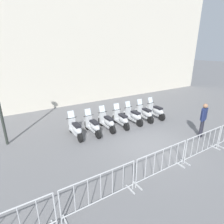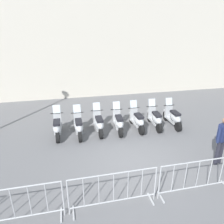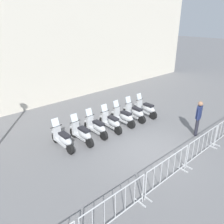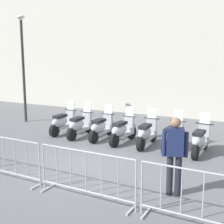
{
  "view_description": "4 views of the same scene",
  "coord_description": "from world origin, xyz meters",
  "px_view_note": "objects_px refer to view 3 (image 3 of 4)",
  "views": [
    {
      "loc": [
        -4.92,
        -5.76,
        4.21
      ],
      "look_at": [
        -0.69,
        2.67,
        0.89
      ],
      "focal_mm": 28.76,
      "sensor_mm": 36.0,
      "label": 1
    },
    {
      "loc": [
        -1.61,
        -6.01,
        4.36
      ],
      "look_at": [
        -0.57,
        2.03,
        1.12
      ],
      "focal_mm": 33.45,
      "sensor_mm": 36.0,
      "label": 2
    },
    {
      "loc": [
        -6.11,
        -5.54,
        5.21
      ],
      "look_at": [
        0.08,
        2.76,
        0.82
      ],
      "focal_mm": 35.13,
      "sensor_mm": 36.0,
      "label": 3
    },
    {
      "loc": [
        5.06,
        -6.29,
        2.94
      ],
      "look_at": [
        -0.74,
        2.55,
        1.05
      ],
      "focal_mm": 48.06,
      "sensor_mm": 36.0,
      "label": 4
    }
  ],
  "objects_px": {
    "motorcycle_1": "(82,134)",
    "barrier_segment_1": "(115,209)",
    "barrier_segment_3": "(202,145)",
    "motorcycle_4": "(124,117)",
    "motorcycle_6": "(146,109)",
    "motorcycle_2": "(96,127)",
    "barrier_segment_2": "(168,171)",
    "motorcycle_3": "(111,122)",
    "motorcycle_5": "(135,113)",
    "motorcycle_0": "(63,139)",
    "officer_near_row_end": "(198,116)"
  },
  "relations": [
    {
      "from": "motorcycle_3",
      "to": "barrier_segment_1",
      "type": "bearing_deg",
      "value": -125.39
    },
    {
      "from": "barrier_segment_1",
      "to": "barrier_segment_3",
      "type": "distance_m",
      "value": 4.79
    },
    {
      "from": "barrier_segment_3",
      "to": "officer_near_row_end",
      "type": "bearing_deg",
      "value": 39.88
    },
    {
      "from": "barrier_segment_3",
      "to": "officer_near_row_end",
      "type": "xyz_separation_m",
      "value": [
        1.46,
        1.22,
        0.45
      ]
    },
    {
      "from": "barrier_segment_3",
      "to": "motorcycle_4",
      "type": "bearing_deg",
      "value": 99.4
    },
    {
      "from": "motorcycle_3",
      "to": "motorcycle_5",
      "type": "relative_size",
      "value": 1.0
    },
    {
      "from": "motorcycle_1",
      "to": "motorcycle_5",
      "type": "bearing_deg",
      "value": 5.95
    },
    {
      "from": "motorcycle_4",
      "to": "barrier_segment_1",
      "type": "bearing_deg",
      "value": -131.61
    },
    {
      "from": "barrier_segment_2",
      "to": "motorcycle_0",
      "type": "bearing_deg",
      "value": 114.16
    },
    {
      "from": "motorcycle_3",
      "to": "motorcycle_6",
      "type": "xyz_separation_m",
      "value": [
        2.67,
        0.23,
        0.0
      ]
    },
    {
      "from": "motorcycle_2",
      "to": "motorcycle_4",
      "type": "relative_size",
      "value": 1.0
    },
    {
      "from": "motorcycle_1",
      "to": "motorcycle_4",
      "type": "bearing_deg",
      "value": 6.04
    },
    {
      "from": "motorcycle_1",
      "to": "motorcycle_6",
      "type": "xyz_separation_m",
      "value": [
        4.43,
        0.41,
        0.0
      ]
    },
    {
      "from": "motorcycle_1",
      "to": "motorcycle_4",
      "type": "height_order",
      "value": "same"
    },
    {
      "from": "motorcycle_3",
      "to": "barrier_segment_2",
      "type": "xyz_separation_m",
      "value": [
        -0.8,
        -4.27,
        0.07
      ]
    },
    {
      "from": "motorcycle_1",
      "to": "motorcycle_3",
      "type": "distance_m",
      "value": 1.78
    },
    {
      "from": "motorcycle_5",
      "to": "barrier_segment_1",
      "type": "distance_m",
      "value": 6.82
    },
    {
      "from": "barrier_segment_1",
      "to": "barrier_segment_3",
      "type": "bearing_deg",
      "value": 5.26
    },
    {
      "from": "motorcycle_4",
      "to": "motorcycle_6",
      "type": "bearing_deg",
      "value": 4.07
    },
    {
      "from": "motorcycle_1",
      "to": "motorcycle_4",
      "type": "xyz_separation_m",
      "value": [
        2.66,
        0.28,
        0.0
      ]
    },
    {
      "from": "barrier_segment_2",
      "to": "barrier_segment_3",
      "type": "relative_size",
      "value": 1.0
    },
    {
      "from": "motorcycle_2",
      "to": "barrier_segment_1",
      "type": "distance_m",
      "value": 5.04
    },
    {
      "from": "motorcycle_3",
      "to": "motorcycle_4",
      "type": "height_order",
      "value": "same"
    },
    {
      "from": "barrier_segment_1",
      "to": "barrier_segment_2",
      "type": "xyz_separation_m",
      "value": [
        2.39,
        0.22,
        0.0
      ]
    },
    {
      "from": "motorcycle_2",
      "to": "motorcycle_3",
      "type": "relative_size",
      "value": 1.0
    },
    {
      "from": "motorcycle_1",
      "to": "officer_near_row_end",
      "type": "bearing_deg",
      "value": -28.95
    },
    {
      "from": "motorcycle_2",
      "to": "officer_near_row_end",
      "type": "xyz_separation_m",
      "value": [
        3.93,
        -2.82,
        0.53
      ]
    },
    {
      "from": "motorcycle_5",
      "to": "officer_near_row_end",
      "type": "height_order",
      "value": "officer_near_row_end"
    },
    {
      "from": "motorcycle_2",
      "to": "motorcycle_5",
      "type": "distance_m",
      "value": 2.67
    },
    {
      "from": "motorcycle_2",
      "to": "motorcycle_3",
      "type": "height_order",
      "value": "same"
    },
    {
      "from": "motorcycle_2",
      "to": "motorcycle_0",
      "type": "bearing_deg",
      "value": -176.53
    },
    {
      "from": "motorcycle_1",
      "to": "motorcycle_6",
      "type": "distance_m",
      "value": 4.45
    },
    {
      "from": "motorcycle_3",
      "to": "barrier_segment_1",
      "type": "distance_m",
      "value": 5.51
    },
    {
      "from": "motorcycle_0",
      "to": "barrier_segment_3",
      "type": "height_order",
      "value": "motorcycle_0"
    },
    {
      "from": "motorcycle_1",
      "to": "barrier_segment_3",
      "type": "height_order",
      "value": "motorcycle_1"
    },
    {
      "from": "motorcycle_3",
      "to": "motorcycle_5",
      "type": "xyz_separation_m",
      "value": [
        1.77,
        0.19,
        0.0
      ]
    },
    {
      "from": "motorcycle_5",
      "to": "motorcycle_6",
      "type": "height_order",
      "value": "same"
    },
    {
      "from": "motorcycle_1",
      "to": "motorcycle_0",
      "type": "bearing_deg",
      "value": 176.57
    },
    {
      "from": "motorcycle_2",
      "to": "motorcycle_3",
      "type": "xyz_separation_m",
      "value": [
        0.89,
        0.01,
        0.0
      ]
    },
    {
      "from": "barrier_segment_3",
      "to": "motorcycle_3",
      "type": "bearing_deg",
      "value": 111.32
    },
    {
      "from": "motorcycle_5",
      "to": "motorcycle_1",
      "type": "bearing_deg",
      "value": -174.05
    },
    {
      "from": "motorcycle_4",
      "to": "barrier_segment_2",
      "type": "xyz_separation_m",
      "value": [
        -1.7,
        -4.38,
        0.07
      ]
    },
    {
      "from": "motorcycle_1",
      "to": "barrier_segment_2",
      "type": "xyz_separation_m",
      "value": [
        0.96,
        -4.1,
        0.07
      ]
    },
    {
      "from": "barrier_segment_3",
      "to": "motorcycle_5",
      "type": "bearing_deg",
      "value": 87.43
    },
    {
      "from": "barrier_segment_1",
      "to": "officer_near_row_end",
      "type": "height_order",
      "value": "officer_near_row_end"
    },
    {
      "from": "motorcycle_4",
      "to": "officer_near_row_end",
      "type": "bearing_deg",
      "value": -53.86
    },
    {
      "from": "motorcycle_1",
      "to": "barrier_segment_1",
      "type": "relative_size",
      "value": 0.75
    },
    {
      "from": "motorcycle_2",
      "to": "motorcycle_6",
      "type": "relative_size",
      "value": 1.0
    },
    {
      "from": "motorcycle_1",
      "to": "barrier_segment_3",
      "type": "bearing_deg",
      "value": -49.19
    },
    {
      "from": "motorcycle_1",
      "to": "motorcycle_6",
      "type": "bearing_deg",
      "value": 5.25
    }
  ]
}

